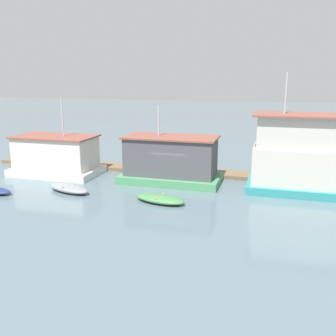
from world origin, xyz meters
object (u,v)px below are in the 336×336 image
object	(u,v)px
houseboat_teal	(301,156)
mooring_post_centre	(64,157)
mooring_post_near_left	(313,178)
houseboat_green	(171,160)
mooring_post_near_right	(158,167)
houseboat_white	(56,156)
dinghy_green	(160,199)
dinghy_grey	(69,188)

from	to	relation	value
houseboat_teal	mooring_post_centre	bearing A→B (deg)	175.61
mooring_post_near_left	mooring_post_centre	bearing A→B (deg)	180.00
houseboat_teal	mooring_post_near_left	xyz separation A→B (m)	(1.03, 1.48, -1.83)
houseboat_green	mooring_post_near_right	world-z (taller)	houseboat_green
houseboat_white	dinghy_green	size ratio (longest dim) A/B	1.93
houseboat_white	dinghy_green	distance (m)	11.25
dinghy_grey	mooring_post_near_left	distance (m)	17.41
houseboat_teal	mooring_post_centre	xyz separation A→B (m)	(-19.24, 1.48, -1.50)
dinghy_grey	houseboat_teal	bearing A→B (deg)	16.34
houseboat_white	mooring_post_centre	world-z (taller)	houseboat_white
dinghy_grey	dinghy_green	distance (m)	6.76
houseboat_white	dinghy_green	world-z (taller)	houseboat_white
dinghy_green	houseboat_teal	bearing A→B (deg)	29.99
houseboat_white	mooring_post_near_left	bearing A→B (deg)	5.35
houseboat_white	mooring_post_centre	size ratio (longest dim) A/B	3.49
houseboat_white	mooring_post_near_left	size ratio (longest dim) A/B	5.25
dinghy_green	mooring_post_near_left	world-z (taller)	mooring_post_near_left
houseboat_teal	mooring_post_centre	distance (m)	19.35
dinghy_grey	mooring_post_near_right	xyz separation A→B (m)	(4.60, 5.97, 0.47)
mooring_post_near_right	dinghy_green	bearing A→B (deg)	-71.55
houseboat_green	dinghy_green	xyz separation A→B (m)	(0.64, -4.90, -1.40)
houseboat_green	mooring_post_near_left	distance (m)	10.40
dinghy_grey	mooring_post_near_right	bearing A→B (deg)	52.34
houseboat_white	houseboat_green	xyz separation A→B (m)	(9.56, 0.34, 0.14)
mooring_post_centre	mooring_post_near_left	world-z (taller)	mooring_post_centre
mooring_post_centre	mooring_post_near_right	bearing A→B (deg)	0.00
houseboat_teal	mooring_post_near_left	distance (m)	2.57
houseboat_white	mooring_post_centre	xyz separation A→B (m)	(-0.46, 1.85, -0.51)
dinghy_grey	mooring_post_near_right	distance (m)	7.55
dinghy_green	mooring_post_centre	xyz separation A→B (m)	(-10.66, 6.42, 0.75)
dinghy_green	dinghy_grey	bearing A→B (deg)	176.14
houseboat_teal	mooring_post_centre	size ratio (longest dim) A/B	4.04
houseboat_white	dinghy_green	xyz separation A→B (m)	(10.20, -4.57, -1.26)
mooring_post_centre	mooring_post_near_left	xyz separation A→B (m)	(20.27, 0.00, -0.33)
houseboat_white	dinghy_grey	size ratio (longest dim) A/B	1.86
houseboat_green	mooring_post_near_left	size ratio (longest dim) A/B	5.63
mooring_post_centre	mooring_post_near_left	distance (m)	20.27
dinghy_grey	mooring_post_near_left	xyz separation A→B (m)	(16.35, 5.97, 0.40)
mooring_post_near_right	houseboat_green	bearing A→B (deg)	-45.32
houseboat_teal	dinghy_green	world-z (taller)	houseboat_teal
houseboat_teal	dinghy_grey	distance (m)	16.12
dinghy_green	mooring_post_centre	bearing A→B (deg)	148.94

